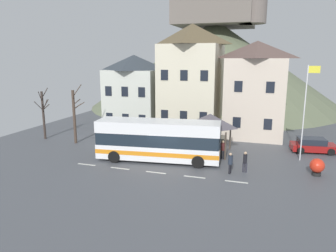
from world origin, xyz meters
name	(u,v)px	position (x,y,z in m)	size (l,w,h in m)	color
ground_plane	(165,164)	(0.00, 0.00, -0.03)	(40.00, 60.00, 0.07)	#4D5056
townhouse_00	(135,92)	(-7.71, 11.68, 4.43)	(6.16, 5.43, 8.86)	beige
townhouse_01	(192,79)	(-0.84, 12.39, 6.12)	(6.46, 6.84, 12.25)	beige
townhouse_02	(255,90)	(6.33, 11.53, 5.12)	(6.11, 5.13, 10.24)	beige
hilltop_castle	(214,61)	(-1.97, 34.27, 7.99)	(43.83, 43.83, 22.08)	#626B4F
transit_bus	(158,141)	(-0.77, 0.67, 1.72)	(10.45, 3.77, 3.41)	white
bus_shelter	(210,121)	(2.91, 4.21, 2.99)	(3.60, 3.60, 3.63)	#473D33
parked_car_00	(117,132)	(-7.69, 6.80, 0.63)	(4.67, 2.18, 1.28)	slate
parked_car_01	(201,137)	(1.48, 7.30, 0.61)	(4.69, 2.12, 1.23)	slate
parked_car_02	(313,145)	(11.92, 7.35, 0.64)	(4.09, 2.35, 1.31)	maroon
pedestrian_00	(245,161)	(6.38, 0.05, 0.85)	(0.35, 0.29, 1.61)	#2D2D38
pedestrian_01	(223,148)	(4.32, 2.79, 0.93)	(0.35, 0.34, 1.62)	black
pedestrian_02	(230,162)	(5.36, -0.59, 0.92)	(0.35, 0.36, 1.62)	black
public_bench	(189,139)	(0.43, 6.56, 0.48)	(1.79, 0.48, 0.87)	#473828
flagpole	(306,107)	(10.70, 4.43, 4.55)	(0.95, 0.10, 7.95)	silver
harbour_buoy	(317,166)	(11.48, 0.95, 0.72)	(1.05, 1.05, 1.30)	black
bare_tree_00	(43,114)	(-14.79, 3.89, 2.75)	(0.87, 1.91, 5.41)	#382D28
bare_tree_01	(74,116)	(-10.68, 3.43, 2.84)	(1.53, 1.35, 5.94)	#47382D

